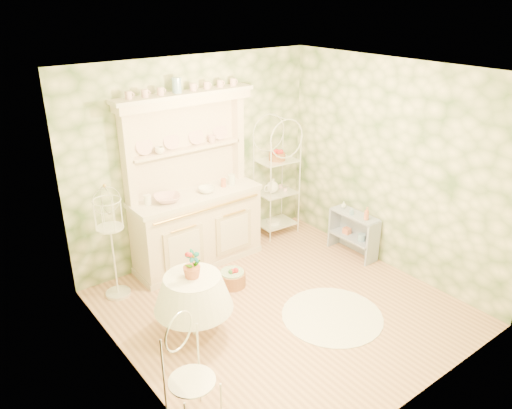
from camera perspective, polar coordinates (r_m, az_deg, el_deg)
floor at (r=5.97m, az=2.98°, el=-11.72°), size 3.60×3.60×0.00m
ceiling at (r=4.94m, az=3.65°, el=14.83°), size 3.60×3.60×0.00m
wall_left at (r=4.46m, az=-14.65°, el=-5.26°), size 3.60×3.60×0.00m
wall_right at (r=6.56m, az=15.35°, el=4.03°), size 3.60×3.60×0.00m
wall_back at (r=6.69m, az=-6.82°, el=5.09°), size 3.60×3.60×0.00m
wall_front at (r=4.27m, az=19.32°, el=-7.29°), size 3.60×3.60×0.00m
kitchen_dresser at (r=6.43m, az=-6.96°, el=2.39°), size 1.87×0.61×2.29m
bakers_rack at (r=7.32m, az=2.39°, el=3.51°), size 0.61×0.45×1.89m
side_shelf at (r=7.07m, az=11.05°, el=-3.41°), size 0.31×0.71×0.59m
round_table at (r=5.41m, az=-7.11°, el=-11.39°), size 0.79×0.79×0.72m
cafe_chair at (r=4.46m, az=-7.28°, el=-19.97°), size 0.46×0.46×0.77m
birdcage_stand at (r=6.07m, az=-16.16°, el=-4.16°), size 0.37×0.37×1.44m
floor_basket at (r=6.33m, az=-2.74°, el=-8.46°), size 0.30×0.30×0.19m
lace_rug at (r=5.90m, az=8.70°, el=-12.45°), size 1.46×1.46×0.01m
bowl_floral at (r=6.28m, az=-10.09°, el=0.40°), size 0.42×0.42×0.08m
bowl_white at (r=6.50m, az=-5.65°, el=1.47°), size 0.25×0.25×0.07m
cup_left at (r=6.24m, az=-10.96°, el=5.98°), size 0.11×0.11×0.09m
cup_right at (r=6.60m, az=-5.06°, el=7.28°), size 0.12×0.12×0.10m
potted_geranium at (r=5.15m, az=-7.17°, el=-6.92°), size 0.17×0.12×0.30m
bottle_amber at (r=6.76m, az=12.51°, el=-1.19°), size 0.08×0.08×0.18m
bottle_blue at (r=6.88m, az=10.88°, el=-0.88°), size 0.05×0.05×0.10m
bottle_glass at (r=7.08m, az=9.96°, el=-0.15°), size 0.10×0.10×0.10m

